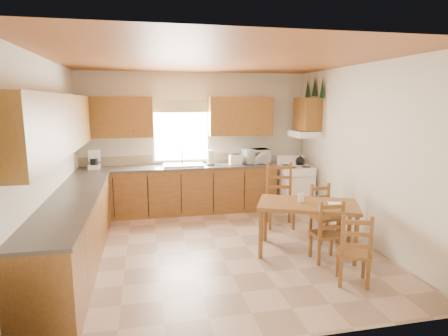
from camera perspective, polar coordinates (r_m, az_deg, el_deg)
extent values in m
plane|color=tan|center=(5.65, -0.87, -12.16)|extent=(4.50, 4.50, 0.00)
plane|color=#9B562A|center=(5.26, -0.95, 16.23)|extent=(4.50, 4.50, 0.00)
plane|color=beige|center=(5.34, -25.36, 0.62)|extent=(4.50, 4.50, 0.00)
plane|color=beige|center=(6.13, 20.22, 2.08)|extent=(4.50, 4.50, 0.00)
plane|color=beige|center=(7.49, -4.25, 4.02)|extent=(4.50, 4.50, 0.00)
plane|color=beige|center=(3.15, 7.05, -4.47)|extent=(4.50, 4.50, 0.00)
cube|color=brown|center=(7.31, -6.75, -3.42)|extent=(3.75, 0.60, 0.88)
cube|color=brown|center=(5.34, -21.81, -9.18)|extent=(0.60, 3.60, 0.88)
cube|color=#4C4540|center=(7.21, -6.83, 0.14)|extent=(3.75, 0.63, 0.04)
cube|color=#4C4540|center=(5.22, -22.14, -4.40)|extent=(0.63, 3.60, 0.04)
cube|color=gray|center=(7.48, -7.05, 1.34)|extent=(3.75, 0.01, 0.18)
cube|color=brown|center=(7.24, -16.45, 7.44)|extent=(1.41, 0.33, 0.75)
cube|color=brown|center=(7.46, 2.52, 7.91)|extent=(1.25, 0.33, 0.75)
cube|color=brown|center=(5.10, -24.35, 6.02)|extent=(0.33, 3.60, 0.75)
cube|color=brown|center=(7.45, 12.57, 8.02)|extent=(0.33, 0.62, 0.62)
cube|color=white|center=(7.45, 12.11, 5.11)|extent=(0.44, 0.62, 0.12)
cube|color=white|center=(7.41, -6.55, 5.47)|extent=(1.13, 0.02, 1.18)
cube|color=white|center=(7.40, -6.54, 5.47)|extent=(1.05, 0.01, 1.10)
cube|color=#5B773C|center=(7.35, -6.60, 9.34)|extent=(1.19, 0.01, 0.24)
cube|color=silver|center=(7.21, -6.24, 0.47)|extent=(0.75, 0.45, 0.04)
cone|color=#12331C|center=(7.22, 14.75, 11.69)|extent=(0.22, 0.22, 0.36)
cone|color=#12331C|center=(7.51, 13.65, 11.97)|extent=(0.22, 0.22, 0.36)
cone|color=#12331C|center=(7.80, 12.60, 11.63)|extent=(0.22, 0.22, 0.36)
cube|color=white|center=(7.55, 10.79, -3.11)|extent=(0.60, 0.62, 0.87)
cube|color=white|center=(7.25, -19.19, 1.21)|extent=(0.26, 0.29, 0.34)
cylinder|color=white|center=(7.25, -2.11, 1.58)|extent=(0.15, 0.15, 0.29)
cube|color=white|center=(7.33, 1.75, 1.27)|extent=(0.24, 0.16, 0.19)
imported|color=white|center=(7.48, 4.92, 1.80)|extent=(0.51, 0.39, 0.29)
cube|color=brown|center=(5.52, 12.51, -8.89)|extent=(1.56, 1.26, 0.73)
cube|color=brown|center=(5.29, 15.27, -9.10)|extent=(0.38, 0.36, 0.86)
cube|color=brown|center=(4.76, 19.15, -11.48)|extent=(0.47, 0.46, 0.87)
cube|color=brown|center=(6.51, 8.61, -4.20)|extent=(0.53, 0.51, 1.09)
cube|color=brown|center=(6.02, 15.09, -6.70)|extent=(0.41, 0.39, 0.87)
cube|color=white|center=(5.44, 16.64, -5.32)|extent=(0.27, 0.30, 0.00)
cube|color=white|center=(5.43, 11.66, -4.44)|extent=(0.10, 0.05, 0.13)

